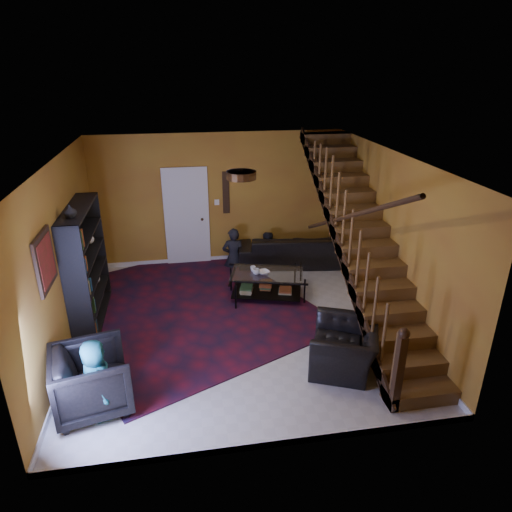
# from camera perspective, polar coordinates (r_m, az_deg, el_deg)

# --- Properties ---
(floor) EXTENTS (5.50, 5.50, 0.00)m
(floor) POSITION_cam_1_polar(r_m,az_deg,el_deg) (7.83, -2.42, -8.46)
(floor) COLOR beige
(floor) RESTS_ON ground
(room) EXTENTS (5.50, 5.50, 5.50)m
(room) POSITION_cam_1_polar(r_m,az_deg,el_deg) (8.95, -12.05, -4.35)
(room) COLOR #B38A27
(room) RESTS_ON ground
(staircase) EXTENTS (0.95, 5.02, 3.18)m
(staircase) POSITION_cam_1_polar(r_m,az_deg,el_deg) (7.73, 13.22, 2.02)
(staircase) COLOR brown
(staircase) RESTS_ON floor
(bookshelf) EXTENTS (0.35, 1.80, 2.00)m
(bookshelf) POSITION_cam_1_polar(r_m,az_deg,el_deg) (8.04, -20.37, -1.37)
(bookshelf) COLOR black
(bookshelf) RESTS_ON floor
(door) EXTENTS (0.82, 0.05, 2.05)m
(door) POSITION_cam_1_polar(r_m,az_deg,el_deg) (9.85, -8.63, 4.66)
(door) COLOR silver
(door) RESTS_ON floor
(framed_picture) EXTENTS (0.04, 0.74, 0.74)m
(framed_picture) POSITION_cam_1_polar(r_m,az_deg,el_deg) (6.44, -24.88, -0.55)
(framed_picture) COLOR maroon
(framed_picture) RESTS_ON room
(wall_hanging) EXTENTS (0.14, 0.03, 0.90)m
(wall_hanging) POSITION_cam_1_polar(r_m,az_deg,el_deg) (9.74, -3.78, 7.91)
(wall_hanging) COLOR black
(wall_hanging) RESTS_ON room
(ceiling_fixture) EXTENTS (0.40, 0.40, 0.10)m
(ceiling_fixture) POSITION_cam_1_polar(r_m,az_deg,el_deg) (6.04, -1.86, 10.07)
(ceiling_fixture) COLOR #3F2814
(ceiling_fixture) RESTS_ON room
(rug) EXTENTS (5.38, 5.65, 0.02)m
(rug) POSITION_cam_1_polar(r_m,az_deg,el_deg) (8.42, -8.78, -6.23)
(rug) COLOR #490D19
(rug) RESTS_ON floor
(sofa) EXTENTS (2.37, 1.17, 0.67)m
(sofa) POSITION_cam_1_polar(r_m,az_deg,el_deg) (9.96, 4.42, 0.83)
(sofa) COLOR black
(sofa) RESTS_ON floor
(armchair_left) EXTENTS (1.11, 1.09, 0.85)m
(armchair_left) POSITION_cam_1_polar(r_m,az_deg,el_deg) (6.28, -19.83, -14.35)
(armchair_left) COLOR black
(armchair_left) RESTS_ON floor
(armchair_right) EXTENTS (1.23, 1.30, 0.67)m
(armchair_right) POSITION_cam_1_polar(r_m,az_deg,el_deg) (6.78, 10.96, -11.11)
(armchair_right) COLOR black
(armchair_right) RESTS_ON floor
(person_adult_a) EXTENTS (0.51, 0.36, 1.32)m
(person_adult_a) POSITION_cam_1_polar(r_m,az_deg,el_deg) (9.84, -2.81, -0.18)
(person_adult_a) COLOR black
(person_adult_a) RESTS_ON sofa
(person_adult_b) EXTENTS (0.61, 0.49, 1.20)m
(person_adult_b) POSITION_cam_1_polar(r_m,az_deg,el_deg) (9.96, 1.30, -0.23)
(person_adult_b) COLOR black
(person_adult_b) RESTS_ON sofa
(person_child) EXTENTS (0.46, 0.60, 1.08)m
(person_child) POSITION_cam_1_polar(r_m,az_deg,el_deg) (6.06, -19.28, -14.41)
(person_child) COLOR #18535C
(person_child) RESTS_ON armchair_left
(coffee_table) EXTENTS (1.48, 1.10, 0.50)m
(coffee_table) POSITION_cam_1_polar(r_m,az_deg,el_deg) (8.52, 1.36, -3.43)
(coffee_table) COLOR black
(coffee_table) RESTS_ON floor
(cup_a) EXTENTS (0.15, 0.15, 0.10)m
(cup_a) POSITION_cam_1_polar(r_m,az_deg,el_deg) (8.36, 0.01, -1.97)
(cup_a) COLOR #999999
(cup_a) RESTS_ON coffee_table
(cup_b) EXTENTS (0.11, 0.11, 0.10)m
(cup_b) POSITION_cam_1_polar(r_m,az_deg,el_deg) (8.49, -0.40, -1.60)
(cup_b) COLOR #999999
(cup_b) RESTS_ON coffee_table
(bowl) EXTENTS (0.27, 0.27, 0.05)m
(bowl) POSITION_cam_1_polar(r_m,az_deg,el_deg) (8.39, 0.92, -2.05)
(bowl) COLOR #999999
(bowl) RESTS_ON coffee_table
(vase) EXTENTS (0.18, 0.18, 0.19)m
(vase) POSITION_cam_1_polar(r_m,az_deg,el_deg) (7.20, -22.24, 5.21)
(vase) COLOR #999999
(vase) RESTS_ON bookshelf
(popcorn_bucket) EXTENTS (0.17, 0.17, 0.18)m
(popcorn_bucket) POSITION_cam_1_polar(r_m,az_deg,el_deg) (6.39, -20.07, -17.26)
(popcorn_bucket) COLOR red
(popcorn_bucket) RESTS_ON rug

